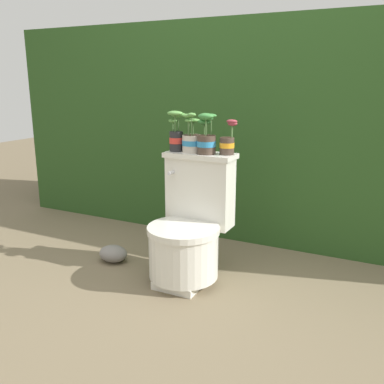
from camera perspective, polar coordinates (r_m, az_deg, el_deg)
name	(u,v)px	position (r m, az deg, el deg)	size (l,w,h in m)	color
ground_plane	(200,284)	(2.58, 1.11, -12.15)	(12.00, 12.00, 0.00)	#75664C
hedge_backdrop	(268,128)	(3.50, 10.16, 8.33)	(4.09, 1.01, 1.58)	#284C1E
toilet	(190,230)	(2.54, -0.33, -5.07)	(0.42, 0.52, 0.74)	silver
potted_plant_left	(176,133)	(2.60, -2.12, 7.87)	(0.10, 0.12, 0.24)	#262628
potted_plant_midleft	(192,139)	(2.57, -0.01, 7.03)	(0.12, 0.12, 0.24)	beige
potted_plant_middle	(206,138)	(2.50, 1.93, 7.20)	(0.13, 0.11, 0.24)	#47382D
potted_plant_midright	(228,143)	(2.49, 4.76, 6.58)	(0.10, 0.09, 0.20)	#47382D
garden_stone	(113,254)	(2.90, -10.45, -8.08)	(0.20, 0.16, 0.11)	gray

